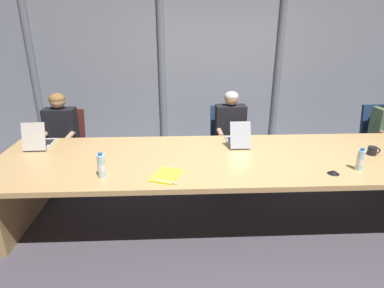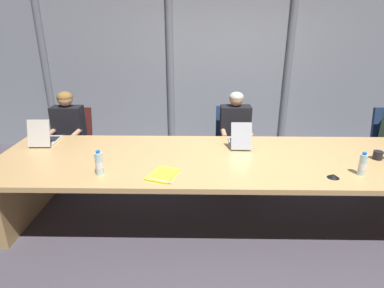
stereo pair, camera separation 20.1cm
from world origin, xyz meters
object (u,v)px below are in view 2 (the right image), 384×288
object	(u,v)px
laptop_left_mid	(240,140)
water_bottle_secondary	(99,164)
water_bottle_primary	(362,165)
coffee_mug_near	(378,155)
person_left_mid	(236,132)
spiral_notepad	(163,175)
person_left_end	(67,130)
laptop_left_end	(45,138)
office_chair_left_end	(74,149)
conference_mic_middle	(333,176)
office_chair_left_mid	(231,150)

from	to	relation	value
laptop_left_mid	water_bottle_secondary	xyz separation A→B (m)	(-1.38, -0.78, 0.05)
water_bottle_primary	coffee_mug_near	world-z (taller)	water_bottle_primary
person_left_mid	spiral_notepad	distance (m)	1.65
laptop_left_mid	person_left_end	world-z (taller)	person_left_end
spiral_notepad	water_bottle_secondary	bearing A→B (deg)	-161.90
water_bottle_secondary	spiral_notepad	bearing A→B (deg)	-2.10
laptop_left_end	person_left_end	distance (m)	0.62
laptop_left_mid	office_chair_left_end	bearing A→B (deg)	70.90
person_left_mid	conference_mic_middle	xyz separation A→B (m)	(0.72, -1.44, 0.07)
office_chair_left_end	laptop_left_mid	bearing A→B (deg)	78.35
office_chair_left_mid	spiral_notepad	size ratio (longest dim) A/B	2.59
laptop_left_mid	person_left_mid	xyz separation A→B (m)	(0.03, 0.63, -0.11)
person_left_end	water_bottle_secondary	bearing A→B (deg)	31.28
office_chair_left_end	spiral_notepad	distance (m)	2.17
office_chair_left_end	coffee_mug_near	size ratio (longest dim) A/B	6.71
laptop_left_end	office_chair_left_end	xyz separation A→B (m)	(0.00, 0.76, -0.44)
coffee_mug_near	spiral_notepad	xyz separation A→B (m)	(-2.16, -0.42, -0.04)
laptop_left_mid	conference_mic_middle	world-z (taller)	laptop_left_mid
laptop_left_mid	coffee_mug_near	bearing A→B (deg)	-105.62
laptop_left_end	office_chair_left_end	world-z (taller)	laptop_left_end
laptop_left_end	conference_mic_middle	bearing A→B (deg)	-107.45
person_left_end	person_left_mid	bearing A→B (deg)	89.69
office_chair_left_end	office_chair_left_mid	distance (m)	2.23
water_bottle_primary	conference_mic_middle	size ratio (longest dim) A/B	2.01
laptop_left_end	person_left_end	xyz separation A→B (m)	(0.00, 0.61, -0.11)
office_chair_left_end	person_left_mid	bearing A→B (deg)	93.67
office_chair_left_mid	water_bottle_primary	xyz separation A→B (m)	(1.03, -1.52, 0.47)
office_chair_left_mid	person_left_end	distance (m)	2.26
office_chair_left_end	person_left_end	xyz separation A→B (m)	(-0.00, -0.15, 0.33)
conference_mic_middle	spiral_notepad	size ratio (longest dim) A/B	0.30
water_bottle_secondary	laptop_left_mid	bearing A→B (deg)	29.46
laptop_left_mid	office_chair_left_end	size ratio (longest dim) A/B	0.47
person_left_end	water_bottle_primary	world-z (taller)	person_left_end
person_left_end	spiral_notepad	xyz separation A→B (m)	(1.44, -1.43, 0.05)
conference_mic_middle	laptop_left_end	bearing A→B (deg)	164.42
laptop_left_end	laptop_left_mid	size ratio (longest dim) A/B	0.95
water_bottle_primary	person_left_end	bearing A→B (deg)	157.20
office_chair_left_end	coffee_mug_near	bearing A→B (deg)	79.65
laptop_left_mid	conference_mic_middle	bearing A→B (deg)	-137.37
office_chair_left_end	conference_mic_middle	bearing A→B (deg)	69.46
person_left_end	water_bottle_secondary	xyz separation A→B (m)	(0.86, -1.40, 0.15)
office_chair_left_mid	coffee_mug_near	distance (m)	1.85
person_left_end	laptop_left_mid	bearing A→B (deg)	74.08
coffee_mug_near	conference_mic_middle	distance (m)	0.75
laptop_left_end	spiral_notepad	size ratio (longest dim) A/B	1.13
office_chair_left_mid	person_left_end	world-z (taller)	person_left_end
office_chair_left_mid	conference_mic_middle	size ratio (longest dim) A/B	8.51
coffee_mug_near	spiral_notepad	size ratio (longest dim) A/B	0.38
office_chair_left_mid	laptop_left_mid	bearing A→B (deg)	1.18
office_chair_left_mid	water_bottle_secondary	bearing A→B (deg)	-40.66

